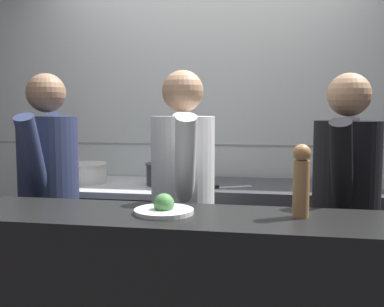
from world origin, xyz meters
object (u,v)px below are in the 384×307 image
object	(u,v)px
plated_dish_appetiser	(164,209)
chef_head_cook	(49,202)
chefs_knife	(222,187)
chef_sous	(183,209)
pepper_mill	(301,179)
sauce_pot	(164,173)
chef_line	(345,217)
oven_range	(122,245)
stock_pot	(86,172)

from	to	relation	value
plated_dish_appetiser	chef_head_cook	size ratio (longest dim) A/B	0.15
chefs_knife	chef_sous	distance (m)	0.58
pepper_mill	chef_head_cook	world-z (taller)	chef_head_cook
sauce_pot	chef_line	size ratio (longest dim) A/B	0.16
oven_range	pepper_mill	bearing A→B (deg)	-46.62
chefs_knife	plated_dish_appetiser	distance (m)	1.10
plated_dish_appetiser	chef_head_cook	world-z (taller)	chef_head_cook
oven_range	chefs_knife	xyz separation A→B (m)	(0.74, -0.17, 0.47)
stock_pot	plated_dish_appetiser	size ratio (longest dim) A/B	1.28
chefs_knife	chef_head_cook	size ratio (longest dim) A/B	0.20
chefs_knife	pepper_mill	xyz separation A→B (m)	(0.42, -1.06, 0.22)
pepper_mill	chef_line	world-z (taller)	chef_line
sauce_pot	plated_dish_appetiser	size ratio (longest dim) A/B	1.08
plated_dish_appetiser	sauce_pot	bearing A→B (deg)	103.70
chef_head_cook	chef_line	bearing A→B (deg)	-7.85
pepper_mill	chef_line	xyz separation A→B (m)	(0.25, 0.52, -0.26)
stock_pot	chefs_knife	world-z (taller)	stock_pot
stock_pot	chef_sous	bearing A→B (deg)	-40.32
stock_pot	chefs_knife	bearing A→B (deg)	-9.14
sauce_pot	chef_line	world-z (taller)	chef_line
pepper_mill	chef_head_cook	xyz separation A→B (m)	(-1.33, 0.53, -0.25)
pepper_mill	chef_head_cook	distance (m)	1.45
pepper_mill	sauce_pot	bearing A→B (deg)	124.63
pepper_mill	chef_line	bearing A→B (deg)	64.48
chef_head_cook	sauce_pot	bearing A→B (deg)	47.19
chef_sous	pepper_mill	bearing A→B (deg)	-55.71
oven_range	chef_line	bearing A→B (deg)	-26.64
chefs_knife	chef_head_cook	xyz separation A→B (m)	(-0.91, -0.54, -0.02)
chefs_knife	chef_head_cook	world-z (taller)	chef_head_cook
sauce_pot	chefs_knife	distance (m)	0.45
sauce_pot	chef_head_cook	distance (m)	0.85
chef_head_cook	chefs_knife	bearing A→B (deg)	22.86
chef_sous	chef_line	distance (m)	0.82
stock_pot	pepper_mill	size ratio (longest dim) A/B	1.08
plated_dish_appetiser	chef_sous	bearing A→B (deg)	93.10
pepper_mill	chef_line	size ratio (longest dim) A/B	0.18
sauce_pot	chef_sous	distance (m)	0.78
chefs_knife	pepper_mill	size ratio (longest dim) A/B	1.10
stock_pot	chef_line	distance (m)	1.81
oven_range	chef_line	xyz separation A→B (m)	(1.41, -0.71, 0.44)
oven_range	stock_pot	xyz separation A→B (m)	(-0.26, -0.01, 0.52)
sauce_pot	chef_sous	xyz separation A→B (m)	(0.28, -0.72, -0.08)
oven_range	plated_dish_appetiser	xyz separation A→B (m)	(0.62, -1.26, 0.57)
pepper_mill	chef_sous	size ratio (longest dim) A/B	0.18
stock_pot	chef_head_cook	size ratio (longest dim) A/B	0.19
oven_range	pepper_mill	distance (m)	1.83
oven_range	chef_sous	world-z (taller)	chef_sous
chef_sous	stock_pot	bearing A→B (deg)	125.37
chefs_knife	plated_dish_appetiser	size ratio (longest dim) A/B	1.30
pepper_mill	chef_sous	xyz separation A→B (m)	(-0.57, 0.50, -0.25)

